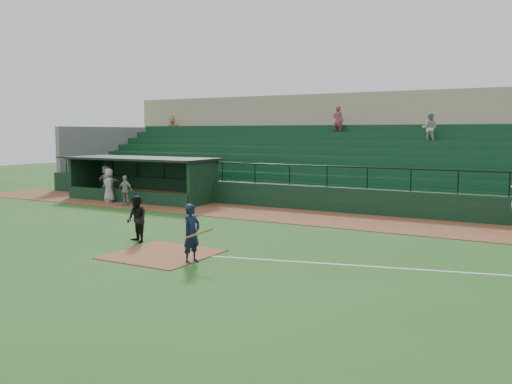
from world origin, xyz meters
The scene contains 11 objects.
ground centered at (0.00, 0.00, 0.00)m, with size 90.00×90.00×0.00m, color #234E19.
warning_track centered at (0.00, 8.00, 0.01)m, with size 40.00×4.00×0.03m, color brown.
home_plate_dirt centered at (0.00, -1.00, 0.01)m, with size 3.00×3.00×0.03m, color brown.
foul_line centered at (8.00, 1.20, 0.01)m, with size 18.00×0.09×0.01m, color white.
stadium_structure centered at (0.00, 16.46, 2.30)m, with size 38.00×13.08×6.40m.
dugout centered at (-9.75, 9.56, 1.33)m, with size 8.90×3.20×2.42m.
batter_at_plate centered at (1.44, -1.40, 0.88)m, with size 1.03×0.71×1.75m.
umpire centered at (-1.99, 0.06, 0.82)m, with size 0.80×0.62×1.64m, color black.
dugout_player_a centered at (-8.86, 6.86, 0.81)m, with size 0.92×0.38×1.57m, color #9E9994.
dugout_player_b centered at (-10.59, 7.47, 0.95)m, with size 0.90×0.59×1.84m, color #A29C97.
dugout_player_c centered at (-11.77, 8.51, 1.01)m, with size 1.82×0.58×1.96m, color #A09B96.
Camera 1 is at (10.73, -14.01, 3.84)m, focal length 37.81 mm.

